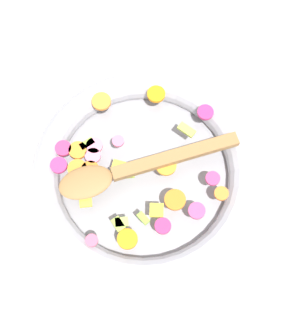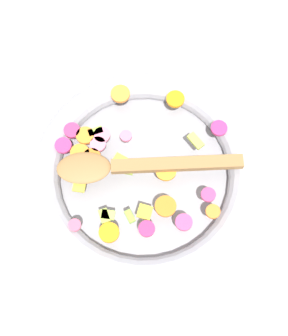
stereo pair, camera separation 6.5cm
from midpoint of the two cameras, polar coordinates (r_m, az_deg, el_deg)
The scene contains 4 objects.
ground_plane at distance 0.83m, azimuth -2.22°, elevation -1.40°, with size 4.00×4.00×0.00m, color silver.
skillet at distance 0.81m, azimuth -2.28°, elevation -0.92°, with size 0.39×0.39×0.05m.
chopped_vegetables at distance 0.78m, azimuth -4.32°, elevation -0.38°, with size 0.33×0.30×0.01m.
wooden_spoon at distance 0.77m, azimuth -4.12°, elevation -0.47°, with size 0.27×0.22×0.01m.
Camera 1 is at (-0.21, -0.14, 0.79)m, focal length 50.00 mm.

